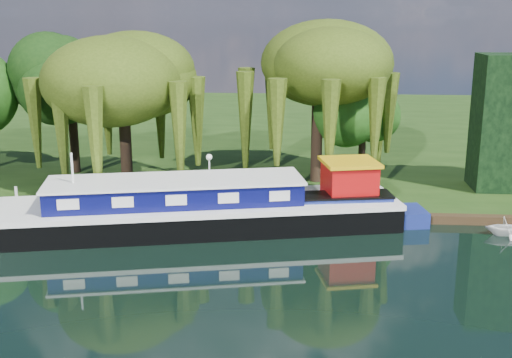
# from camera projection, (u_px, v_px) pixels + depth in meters

# --- Properties ---
(ground) EXTENTS (120.00, 120.00, 0.00)m
(ground) POSITION_uv_depth(u_px,v_px,m) (162.00, 277.00, 26.89)
(ground) COLOR black
(far_bank) EXTENTS (120.00, 52.00, 0.45)m
(far_bank) POSITION_uv_depth(u_px,v_px,m) (241.00, 129.00, 59.65)
(far_bank) COLOR black
(far_bank) RESTS_ON ground
(dutch_barge) EXTENTS (20.99, 8.95, 4.32)m
(dutch_barge) POSITION_uv_depth(u_px,v_px,m) (202.00, 208.00, 32.79)
(dutch_barge) COLOR black
(dutch_barge) RESTS_ON ground
(narrowboat) EXTENTS (12.74, 4.24, 1.83)m
(narrowboat) POSITION_uv_depth(u_px,v_px,m) (306.00, 215.00, 33.07)
(narrowboat) COLOR navy
(narrowboat) RESTS_ON ground
(red_dinghy) EXTENTS (3.71, 2.79, 0.73)m
(red_dinghy) POSITION_uv_depth(u_px,v_px,m) (60.00, 232.00, 32.43)
(red_dinghy) COLOR #A00B0B
(red_dinghy) RESTS_ON ground
(white_cruiser) EXTENTS (2.01, 1.74, 1.06)m
(white_cruiser) POSITION_uv_depth(u_px,v_px,m) (505.00, 235.00, 31.97)
(white_cruiser) COLOR silver
(white_cruiser) RESTS_ON ground
(willow_left) EXTENTS (7.32, 7.32, 8.77)m
(willow_left) POSITION_uv_depth(u_px,v_px,m) (122.00, 82.00, 37.79)
(willow_left) COLOR black
(willow_left) RESTS_ON far_bank
(willow_right) EXTENTS (7.41, 7.41, 9.03)m
(willow_right) POSITION_uv_depth(u_px,v_px,m) (318.00, 76.00, 38.89)
(willow_right) COLOR black
(willow_right) RESTS_ON far_bank
(tree_far_mid) EXTENTS (5.09, 5.09, 8.33)m
(tree_far_mid) POSITION_uv_depth(u_px,v_px,m) (70.00, 85.00, 41.42)
(tree_far_mid) COLOR black
(tree_far_mid) RESTS_ON far_bank
(tree_far_right) EXTENTS (3.92, 3.92, 6.42)m
(tree_far_right) POSITION_uv_depth(u_px,v_px,m) (364.00, 110.00, 40.08)
(tree_far_right) COLOR black
(tree_far_right) RESTS_ON far_bank
(lamppost) EXTENTS (0.36, 0.36, 2.56)m
(lamppost) POSITION_uv_depth(u_px,v_px,m) (209.00, 164.00, 36.38)
(lamppost) COLOR silver
(lamppost) RESTS_ON far_bank
(mooring_posts) EXTENTS (19.16, 0.16, 1.00)m
(mooring_posts) POSITION_uv_depth(u_px,v_px,m) (186.00, 199.00, 34.80)
(mooring_posts) COLOR silver
(mooring_posts) RESTS_ON far_bank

